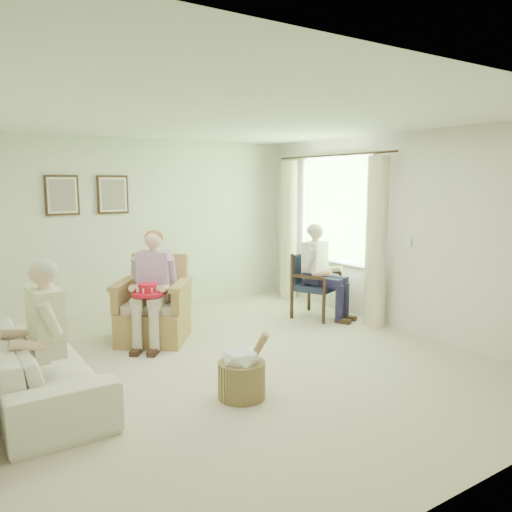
% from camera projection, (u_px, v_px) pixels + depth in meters
% --- Properties ---
extents(floor, '(5.50, 5.50, 0.00)m').
position_uv_depth(floor, '(237.00, 363.00, 5.45)').
color(floor, beige).
rests_on(floor, ground).
extents(back_wall, '(5.00, 0.04, 2.60)m').
position_uv_depth(back_wall, '(143.00, 226.00, 7.53)').
color(back_wall, silver).
rests_on(back_wall, ground).
extents(front_wall, '(5.00, 0.04, 2.60)m').
position_uv_depth(front_wall, '(473.00, 294.00, 2.98)').
color(front_wall, silver).
rests_on(front_wall, ground).
extents(right_wall, '(0.04, 5.50, 2.60)m').
position_uv_depth(right_wall, '(398.00, 232.00, 6.61)').
color(right_wall, silver).
rests_on(right_wall, ground).
extents(ceiling, '(5.00, 5.50, 0.02)m').
position_uv_depth(ceiling, '(236.00, 118.00, 5.07)').
color(ceiling, white).
rests_on(ceiling, back_wall).
extents(window, '(0.13, 2.50, 1.63)m').
position_uv_depth(window, '(335.00, 207.00, 7.54)').
color(window, '#2D6B23').
rests_on(window, right_wall).
extents(curtain_left, '(0.34, 0.34, 2.30)m').
position_uv_depth(curtain_left, '(376.00, 243.00, 6.72)').
color(curtain_left, beige).
rests_on(curtain_left, ground).
extents(curtain_right, '(0.34, 0.34, 2.30)m').
position_uv_depth(curtain_right, '(289.00, 231.00, 8.35)').
color(curtain_right, beige).
rests_on(curtain_right, ground).
extents(framed_print_left, '(0.45, 0.05, 0.55)m').
position_uv_depth(framed_print_left, '(62.00, 195.00, 6.81)').
color(framed_print_left, '#382114').
rests_on(framed_print_left, back_wall).
extents(framed_print_right, '(0.45, 0.05, 0.55)m').
position_uv_depth(framed_print_right, '(113.00, 195.00, 7.19)').
color(framed_print_right, '#382114').
rests_on(framed_print_right, back_wall).
extents(wicker_armchair, '(0.82, 0.81, 1.05)m').
position_uv_depth(wicker_armchair, '(152.00, 314.00, 6.20)').
color(wicker_armchair, '#AA8750').
rests_on(wicker_armchair, ground).
extents(wood_armchair, '(0.60, 0.56, 0.92)m').
position_uv_depth(wood_armchair, '(313.00, 282.00, 7.33)').
color(wood_armchair, black).
rests_on(wood_armchair, ground).
extents(sofa, '(2.12, 0.83, 0.62)m').
position_uv_depth(sofa, '(41.00, 365.00, 4.53)').
color(sofa, '#EFE6CF').
rests_on(sofa, ground).
extents(person_wicker, '(0.40, 0.63, 1.36)m').
position_uv_depth(person_wicker, '(155.00, 280.00, 6.02)').
color(person_wicker, '#C0B29A').
rests_on(person_wicker, ground).
extents(person_dark, '(0.40, 0.63, 1.34)m').
position_uv_depth(person_dark, '(320.00, 265.00, 7.16)').
color(person_dark, '#1D1A3B').
rests_on(person_dark, ground).
extents(person_sofa, '(0.42, 0.62, 1.28)m').
position_uv_depth(person_sofa, '(42.00, 326.00, 4.30)').
color(person_sofa, '#C0B89B').
rests_on(person_sofa, ground).
extents(red_hat, '(0.38, 0.38, 0.14)m').
position_uv_depth(red_hat, '(148.00, 291.00, 5.82)').
color(red_hat, red).
rests_on(red_hat, person_wicker).
extents(hatbox, '(0.47, 0.47, 0.64)m').
position_uv_depth(hatbox, '(242.00, 371.00, 4.55)').
color(hatbox, tan).
rests_on(hatbox, ground).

